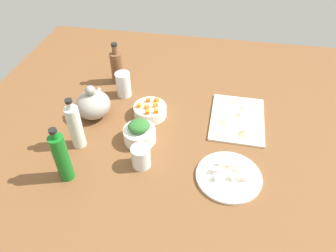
% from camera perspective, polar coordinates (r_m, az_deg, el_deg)
% --- Properties ---
extents(tabletop, '(1.90, 1.90, 0.03)m').
position_cam_1_polar(tabletop, '(1.36, 0.00, -2.04)').
color(tabletop, brown).
rests_on(tabletop, ground).
extents(cutting_board, '(0.33, 0.24, 0.01)m').
position_cam_1_polar(cutting_board, '(1.45, 12.62, 1.30)').
color(cutting_board, '#EAEACF').
rests_on(cutting_board, tabletop).
extents(plate_tofu, '(0.25, 0.25, 0.01)m').
position_cam_1_polar(plate_tofu, '(1.20, 11.09, -9.12)').
color(plate_tofu, white).
rests_on(plate_tofu, tabletop).
extents(bowl_greens, '(0.14, 0.14, 0.06)m').
position_cam_1_polar(bowl_greens, '(1.30, -5.22, -1.64)').
color(bowl_greens, white).
rests_on(bowl_greens, tabletop).
extents(bowl_carrots, '(0.15, 0.15, 0.05)m').
position_cam_1_polar(bowl_carrots, '(1.43, -3.31, 2.81)').
color(bowl_carrots, white).
rests_on(bowl_carrots, tabletop).
extents(teapot, '(0.18, 0.16, 0.16)m').
position_cam_1_polar(teapot, '(1.44, -13.62, 3.91)').
color(teapot, gray).
rests_on(teapot, tabletop).
extents(bottle_0, '(0.06, 0.06, 0.22)m').
position_cam_1_polar(bottle_0, '(1.64, -9.41, 10.72)').
color(bottle_0, brown).
rests_on(bottle_0, tabletop).
extents(bottle_1, '(0.06, 0.06, 0.23)m').
position_cam_1_polar(bottle_1, '(1.29, -16.68, -0.06)').
color(bottle_1, silver).
rests_on(bottle_1, tabletop).
extents(bottle_2, '(0.05, 0.05, 0.24)m').
position_cam_1_polar(bottle_2, '(1.17, -18.99, -5.45)').
color(bottle_2, '#166D20').
rests_on(bottle_2, tabletop).
extents(drinking_glass_0, '(0.07, 0.07, 0.09)m').
position_cam_1_polar(drinking_glass_0, '(1.20, -4.99, -5.66)').
color(drinking_glass_0, white).
rests_on(drinking_glass_0, tabletop).
extents(drinking_glass_1, '(0.07, 0.07, 0.13)m').
position_cam_1_polar(drinking_glass_1, '(1.55, -8.21, 7.58)').
color(drinking_glass_1, white).
rests_on(drinking_glass_1, tabletop).
extents(carrot_cube_0, '(0.03, 0.03, 0.02)m').
position_cam_1_polar(carrot_cube_0, '(1.40, -3.90, 3.55)').
color(carrot_cube_0, orange).
rests_on(carrot_cube_0, bowl_carrots).
extents(carrot_cube_1, '(0.03, 0.03, 0.02)m').
position_cam_1_polar(carrot_cube_1, '(1.43, -2.14, 4.76)').
color(carrot_cube_1, orange).
rests_on(carrot_cube_1, bowl_carrots).
extents(carrot_cube_2, '(0.02, 0.02, 0.02)m').
position_cam_1_polar(carrot_cube_2, '(1.41, -5.39, 3.77)').
color(carrot_cube_2, orange).
rests_on(carrot_cube_2, bowl_carrots).
extents(carrot_cube_3, '(0.02, 0.02, 0.02)m').
position_cam_1_polar(carrot_cube_3, '(1.37, -2.21, 2.74)').
color(carrot_cube_3, orange).
rests_on(carrot_cube_3, bowl_carrots).
extents(carrot_cube_4, '(0.02, 0.02, 0.02)m').
position_cam_1_polar(carrot_cube_4, '(1.44, -3.69, 4.79)').
color(carrot_cube_4, orange).
rests_on(carrot_cube_4, bowl_carrots).
extents(carrot_cube_5, '(0.02, 0.02, 0.02)m').
position_cam_1_polar(carrot_cube_5, '(1.40, -2.27, 3.90)').
color(carrot_cube_5, orange).
rests_on(carrot_cube_5, bowl_carrots).
extents(carrot_cube_6, '(0.02, 0.02, 0.02)m').
position_cam_1_polar(carrot_cube_6, '(1.37, -3.87, 2.52)').
color(carrot_cube_6, orange).
rests_on(carrot_cube_6, bowl_carrots).
extents(chopped_greens_mound, '(0.11, 0.12, 0.04)m').
position_cam_1_polar(chopped_greens_mound, '(1.27, -5.36, 0.03)').
color(chopped_greens_mound, '#2D692B').
rests_on(chopped_greens_mound, bowl_greens).
extents(tofu_cube_0, '(0.03, 0.03, 0.02)m').
position_cam_1_polar(tofu_cube_0, '(1.22, 11.44, -7.05)').
color(tofu_cube_0, '#FBDDCC').
rests_on(tofu_cube_0, plate_tofu).
extents(tofu_cube_1, '(0.02, 0.02, 0.02)m').
position_cam_1_polar(tofu_cube_1, '(1.19, 8.61, -8.08)').
color(tofu_cube_1, white).
rests_on(tofu_cube_1, plate_tofu).
extents(tofu_cube_2, '(0.03, 0.03, 0.02)m').
position_cam_1_polar(tofu_cube_2, '(1.18, 11.77, -9.20)').
color(tofu_cube_2, white).
rests_on(tofu_cube_2, plate_tofu).
extents(tofu_cube_3, '(0.02, 0.02, 0.02)m').
position_cam_1_polar(tofu_cube_3, '(1.19, 13.68, -9.20)').
color(tofu_cube_3, white).
rests_on(tofu_cube_3, plate_tofu).
extents(tofu_cube_4, '(0.02, 0.02, 0.02)m').
position_cam_1_polar(tofu_cube_4, '(1.22, 9.69, -6.91)').
color(tofu_cube_4, white).
rests_on(tofu_cube_4, plate_tofu).
extents(tofu_cube_5, '(0.03, 0.03, 0.02)m').
position_cam_1_polar(tofu_cube_5, '(1.17, 8.92, -9.40)').
color(tofu_cube_5, white).
rests_on(tofu_cube_5, plate_tofu).
extents(tofu_cube_6, '(0.03, 0.03, 0.02)m').
position_cam_1_polar(tofu_cube_6, '(1.21, 13.01, -7.65)').
color(tofu_cube_6, white).
rests_on(tofu_cube_6, plate_tofu).
extents(dumpling_0, '(0.05, 0.05, 0.02)m').
position_cam_1_polar(dumpling_0, '(1.49, 13.75, 3.20)').
color(dumpling_0, beige).
rests_on(dumpling_0, cutting_board).
extents(dumpling_1, '(0.05, 0.06, 0.03)m').
position_cam_1_polar(dumpling_1, '(1.53, 12.31, 4.65)').
color(dumpling_1, beige).
rests_on(dumpling_1, cutting_board).
extents(dumpling_2, '(0.07, 0.07, 0.02)m').
position_cam_1_polar(dumpling_2, '(1.45, 13.39, 1.97)').
color(dumpling_2, beige).
rests_on(dumpling_2, cutting_board).
extents(dumpling_3, '(0.06, 0.06, 0.03)m').
position_cam_1_polar(dumpling_3, '(1.36, 13.81, -1.12)').
color(dumpling_3, beige).
rests_on(dumpling_3, cutting_board).
extents(dumpling_4, '(0.06, 0.06, 0.03)m').
position_cam_1_polar(dumpling_4, '(1.40, 10.61, 0.94)').
color(dumpling_4, beige).
rests_on(dumpling_4, cutting_board).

